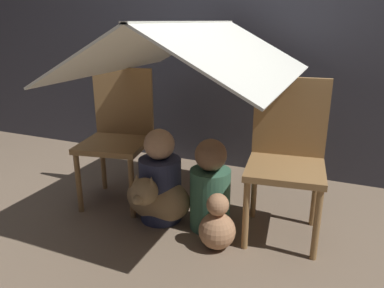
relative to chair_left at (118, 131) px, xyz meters
name	(u,v)px	position (x,y,z in m)	size (l,w,h in m)	color
ground_plane	(176,236)	(0.58, -0.32, -0.49)	(8.80, 8.80, 0.00)	#7A6651
wall_back	(241,15)	(0.58, 0.91, 0.76)	(7.00, 0.05, 2.50)	#3D3D47
chair_left	(118,131)	(0.00, 0.00, 0.00)	(0.49, 0.49, 0.91)	olive
chair_right	(287,153)	(1.13, 0.00, 0.00)	(0.47, 0.47, 0.91)	olive
sheet_canopy	(192,49)	(0.58, -0.08, 0.56)	(1.14, 1.37, 0.31)	silver
person_front	(160,181)	(0.40, -0.17, -0.23)	(0.26, 0.26, 0.60)	#2D3351
person_second	(210,189)	(0.73, -0.15, -0.24)	(0.24, 0.24, 0.57)	#38664C
dog	(156,198)	(0.40, -0.22, -0.33)	(0.43, 0.39, 0.37)	#9E7F56
plush_toy	(217,226)	(0.84, -0.34, -0.36)	(0.21, 0.21, 0.33)	tan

